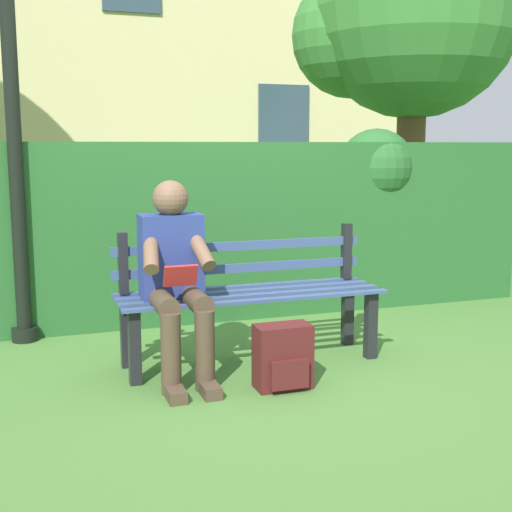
# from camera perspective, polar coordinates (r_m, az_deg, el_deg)

# --- Properties ---
(ground) EXTENTS (60.00, 60.00, 0.00)m
(ground) POSITION_cam_1_polar(r_m,az_deg,el_deg) (4.56, -0.42, -8.84)
(ground) COLOR #477533
(park_bench) EXTENTS (1.74, 0.50, 0.87)m
(park_bench) POSITION_cam_1_polar(r_m,az_deg,el_deg) (4.50, -0.67, -3.31)
(park_bench) COLOR black
(park_bench) RESTS_ON ground
(person_seated) EXTENTS (0.44, 0.73, 1.21)m
(person_seated) POSITION_cam_1_polar(r_m,az_deg,el_deg) (4.17, -6.73, -1.47)
(person_seated) COLOR navy
(person_seated) RESTS_ON ground
(hedge_backdrop) EXTENTS (6.58, 0.83, 1.56)m
(hedge_backdrop) POSITION_cam_1_polar(r_m,az_deg,el_deg) (5.68, -8.14, 2.43)
(hedge_backdrop) COLOR #265B28
(hedge_backdrop) RESTS_ON ground
(tree) EXTENTS (2.55, 2.43, 4.15)m
(tree) POSITION_cam_1_polar(r_m,az_deg,el_deg) (8.56, 12.25, 18.80)
(tree) COLOR brown
(tree) RESTS_ON ground
(building_facade) EXTENTS (10.01, 3.13, 6.49)m
(building_facade) POSITION_cam_1_polar(r_m,az_deg,el_deg) (12.75, -11.42, 17.31)
(building_facade) COLOR beige
(building_facade) RESTS_ON ground
(backpack) EXTENTS (0.33, 0.25, 0.38)m
(backpack) POSITION_cam_1_polar(r_m,az_deg,el_deg) (4.05, 2.27, -8.44)
(backpack) COLOR #4C1919
(backpack) RESTS_ON ground
(lamp_post) EXTENTS (0.26, 0.26, 3.32)m
(lamp_post) POSITION_cam_1_polar(r_m,az_deg,el_deg) (5.16, -19.84, 14.91)
(lamp_post) COLOR black
(lamp_post) RESTS_ON ground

